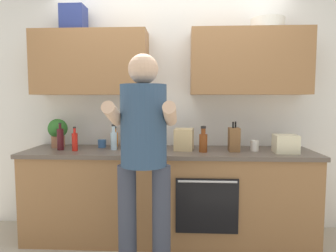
{
  "coord_description": "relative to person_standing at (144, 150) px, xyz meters",
  "views": [
    {
      "loc": [
        0.14,
        -2.94,
        1.4
      ],
      "look_at": [
        0.0,
        -0.1,
        1.15
      ],
      "focal_mm": 32.19,
      "sensor_mm": 36.0,
      "label": 1
    }
  ],
  "objects": [
    {
      "name": "bottle_hotsauce",
      "position": [
        -0.76,
        0.67,
        -0.03
      ],
      "size": [
        0.05,
        0.05,
        0.24
      ],
      "color": "red",
      "rests_on": "counter"
    },
    {
      "name": "cup_coffee",
      "position": [
        0.99,
        0.75,
        -0.08
      ],
      "size": [
        0.08,
        0.08,
        0.1
      ],
      "primitive_type": "cylinder",
      "color": "white",
      "rests_on": "counter"
    },
    {
      "name": "grocery_bag_bread",
      "position": [
        0.3,
        0.78,
        -0.02
      ],
      "size": [
        0.2,
        0.21,
        0.21
      ],
      "primitive_type": "cube",
      "rotation": [
        0.0,
        0.0,
        -0.12
      ],
      "color": "tan",
      "rests_on": "counter"
    },
    {
      "name": "ground_plane",
      "position": [
        0.15,
        0.75,
        -1.03
      ],
      "size": [
        12.0,
        12.0,
        0.0
      ],
      "primitive_type": "plane",
      "color": "#B2A893"
    },
    {
      "name": "cup_tea",
      "position": [
        -0.56,
        0.89,
        -0.09
      ],
      "size": [
        0.09,
        0.09,
        0.08
      ],
      "primitive_type": "cylinder",
      "color": "#33598C",
      "rests_on": "counter"
    },
    {
      "name": "person_standing",
      "position": [
        0.0,
        0.0,
        0.0
      ],
      "size": [
        0.49,
        0.45,
        1.73
      ],
      "color": "#383D4C",
      "rests_on": "ground"
    },
    {
      "name": "knife_block",
      "position": [
        0.78,
        0.73,
        -0.01
      ],
      "size": [
        0.1,
        0.14,
        0.29
      ],
      "color": "brown",
      "rests_on": "counter"
    },
    {
      "name": "bottle_water",
      "position": [
        -0.4,
        0.75,
        -0.03
      ],
      "size": [
        0.06,
        0.06,
        0.25
      ],
      "color": "silver",
      "rests_on": "counter"
    },
    {
      "name": "cup_stoneware",
      "position": [
        -0.29,
        0.84,
        -0.08
      ],
      "size": [
        0.08,
        0.08,
        0.09
      ],
      "primitive_type": "cylinder",
      "color": "slate",
      "rests_on": "counter"
    },
    {
      "name": "bottle_vinegar",
      "position": [
        0.48,
        0.66,
        -0.03
      ],
      "size": [
        0.08,
        0.08,
        0.25
      ],
      "color": "brown",
      "rests_on": "counter"
    },
    {
      "name": "mixing_bowl",
      "position": [
        -0.03,
        0.68,
        -0.08
      ],
      "size": [
        0.3,
        0.3,
        0.09
      ],
      "primitive_type": "cylinder",
      "color": "silver",
      "rests_on": "counter"
    },
    {
      "name": "back_wall_unit",
      "position": [
        0.14,
        1.02,
        0.47
      ],
      "size": [
        4.0,
        0.38,
        2.5
      ],
      "color": "silver",
      "rests_on": "ground"
    },
    {
      "name": "bottle_juice",
      "position": [
        -0.44,
        0.97,
        -0.04
      ],
      "size": [
        0.07,
        0.07,
        0.21
      ],
      "color": "orange",
      "rests_on": "counter"
    },
    {
      "name": "potted_herb",
      "position": [
        -1.02,
        0.88,
        0.04
      ],
      "size": [
        0.2,
        0.2,
        0.3
      ],
      "color": "#9E6647",
      "rests_on": "counter"
    },
    {
      "name": "counter",
      "position": [
        0.15,
        0.75,
        -0.58
      ],
      "size": [
        2.84,
        0.67,
        0.9
      ],
      "color": "olive",
      "rests_on": "ground"
    },
    {
      "name": "bottle_wine",
      "position": [
        -0.93,
        0.72,
        -0.02
      ],
      "size": [
        0.06,
        0.06,
        0.27
      ],
      "color": "#471419",
      "rests_on": "counter"
    },
    {
      "name": "grocery_bag_rice",
      "position": [
        1.26,
        0.67,
        -0.04
      ],
      "size": [
        0.22,
        0.21,
        0.17
      ],
      "primitive_type": "cube",
      "rotation": [
        0.0,
        0.0,
        -0.04
      ],
      "color": "beige",
      "rests_on": "counter"
    }
  ]
}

